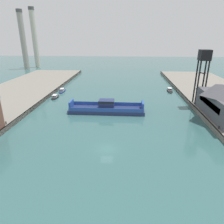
{
  "coord_description": "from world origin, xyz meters",
  "views": [
    {
      "loc": [
        3.56,
        -35.4,
        21.17
      ],
      "look_at": [
        0.0,
        15.8,
        2.0
      ],
      "focal_mm": 32.59,
      "sensor_mm": 36.0,
      "label": 1
    }
  ],
  "objects": [
    {
      "name": "crane_tower",
      "position": [
        26.37,
        27.63,
        13.85
      ],
      "size": [
        3.09,
        3.09,
        16.22
      ],
      "color": "black",
      "rests_on": "quay_right"
    },
    {
      "name": "smokestack_distant_a",
      "position": [
        -60.37,
        110.34,
        20.84
      ],
      "size": [
        3.77,
        3.77,
        39.59
      ],
      "color": "beige",
      "rests_on": "ground"
    },
    {
      "name": "moored_boat_mid_left",
      "position": [
        -22.25,
        43.52,
        0.51
      ],
      "size": [
        2.23,
        7.2,
        1.38
      ],
      "color": "navy",
      "rests_on": "ground"
    },
    {
      "name": "smokestack_distant_b",
      "position": [
        -64.82,
        102.19,
        19.7
      ],
      "size": [
        3.8,
        3.8,
        37.31
      ],
      "color": "#9E998E",
      "rests_on": "ground"
    },
    {
      "name": "chain_ferry",
      "position": [
        -1.98,
        21.06,
        1.12
      ],
      "size": [
        22.12,
        6.0,
        3.75
      ],
      "color": "navy",
      "rests_on": "ground"
    },
    {
      "name": "bollard_right_aft",
      "position": [
        25.02,
        8.4,
        1.71
      ],
      "size": [
        0.32,
        0.32,
        0.71
      ],
      "color": "black",
      "rests_on": "quay_right"
    },
    {
      "name": "ground_plane",
      "position": [
        0.0,
        0.0,
        0.0
      ],
      "size": [
        400.0,
        400.0,
        0.0
      ],
      "primitive_type": "plane",
      "color": "#335B5B"
    },
    {
      "name": "bollard_left_aft",
      "position": [
        -25.02,
        7.54,
        1.71
      ],
      "size": [
        0.32,
        0.32,
        0.71
      ],
      "color": "black",
      "rests_on": "quay_left"
    },
    {
      "name": "moored_boat_near_left",
      "position": [
        21.57,
        47.25,
        0.48
      ],
      "size": [
        2.61,
        7.31,
        1.3
      ],
      "color": "black",
      "rests_on": "ground"
    },
    {
      "name": "moored_boat_near_right",
      "position": [
        -22.22,
        34.59,
        0.44
      ],
      "size": [
        2.25,
        6.52,
        1.2
      ],
      "color": "black",
      "rests_on": "ground"
    }
  ]
}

